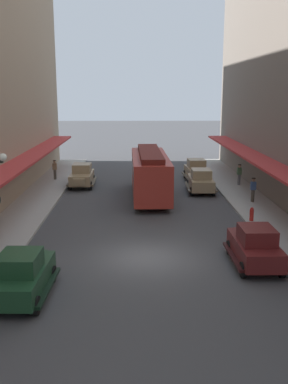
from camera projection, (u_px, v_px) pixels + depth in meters
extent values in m
plane|color=#424244|center=(147.00, 258.00, 20.83)|extent=(200.00, 200.00, 0.00)
cube|color=#591919|center=(255.00, 249.00, 19.79)|extent=(1.70, 3.90, 0.80)
cube|color=#591919|center=(257.00, 235.00, 19.38)|extent=(1.44, 1.70, 0.70)
cube|color=#8C9EA8|center=(257.00, 235.00, 19.38)|extent=(1.37, 1.67, 0.42)
cube|color=#591919|center=(243.00, 233.00, 21.86)|extent=(0.94, 0.36, 0.52)
cube|color=black|center=(233.00, 256.00, 19.84)|extent=(0.24, 3.51, 0.12)
cube|color=black|center=(275.00, 256.00, 19.88)|extent=(0.24, 3.51, 0.12)
cylinder|color=black|center=(230.00, 247.00, 21.19)|extent=(0.22, 0.68, 0.68)
cylinder|color=black|center=(263.00, 247.00, 21.23)|extent=(0.22, 0.68, 0.68)
cylinder|color=black|center=(243.00, 270.00, 18.53)|extent=(0.22, 0.68, 0.68)
cylinder|color=black|center=(282.00, 269.00, 18.57)|extent=(0.22, 0.68, 0.68)
cube|color=#193D23|center=(23.00, 279.00, 16.68)|extent=(1.81, 3.95, 0.80)
cube|color=#193D23|center=(20.00, 262.00, 16.27)|extent=(1.49, 1.74, 0.70)
cube|color=#8C9EA8|center=(20.00, 262.00, 16.27)|extent=(1.42, 1.70, 0.42)
cube|color=#193D23|center=(37.00, 257.00, 18.74)|extent=(0.95, 0.39, 0.52)
cube|color=black|center=(48.00, 287.00, 16.74)|extent=(0.34, 3.52, 0.12)
cylinder|color=black|center=(13.00, 274.00, 18.10)|extent=(0.24, 0.69, 0.68)
cylinder|color=black|center=(52.00, 274.00, 18.09)|extent=(0.24, 0.69, 0.68)
cylinder|color=black|center=(36.00, 306.00, 15.43)|extent=(0.24, 0.69, 0.68)
cube|color=#997F5B|center=(197.00, 172.00, 38.76)|extent=(1.84, 3.96, 0.80)
cube|color=#997F5B|center=(196.00, 163.00, 38.83)|extent=(1.50, 1.75, 0.70)
cube|color=#8C9EA8|center=(196.00, 163.00, 38.83)|extent=(1.43, 1.72, 0.42)
cube|color=#997F5B|center=(201.00, 176.00, 36.67)|extent=(0.95, 0.39, 0.52)
cube|color=#4C3F2D|center=(207.00, 176.00, 38.88)|extent=(0.37, 3.52, 0.12)
cube|color=#4C3F2D|center=(186.00, 176.00, 38.77)|extent=(0.37, 3.52, 0.12)
cylinder|color=black|center=(209.00, 180.00, 37.56)|extent=(0.25, 0.69, 0.68)
cylinder|color=black|center=(190.00, 180.00, 37.47)|extent=(0.25, 0.69, 0.68)
cylinder|color=black|center=(203.00, 174.00, 40.22)|extent=(0.25, 0.69, 0.68)
cylinder|color=black|center=(185.00, 174.00, 40.13)|extent=(0.25, 0.69, 0.68)
cube|color=#997F5B|center=(201.00, 183.00, 34.24)|extent=(1.81, 3.95, 0.80)
cube|color=#997F5B|center=(201.00, 174.00, 33.83)|extent=(1.49, 1.74, 0.70)
cube|color=#8C9EA8|center=(201.00, 174.00, 33.83)|extent=(1.42, 1.71, 0.42)
cube|color=#997F5B|center=(198.00, 177.00, 36.31)|extent=(0.95, 0.39, 0.52)
cube|color=#4C3F2D|center=(188.00, 187.00, 34.32)|extent=(0.34, 3.52, 0.12)
cube|color=#4C3F2D|center=(213.00, 187.00, 34.31)|extent=(0.34, 3.52, 0.12)
cylinder|color=black|center=(189.00, 184.00, 35.67)|extent=(0.24, 0.69, 0.68)
cylinder|color=black|center=(209.00, 184.00, 35.66)|extent=(0.24, 0.69, 0.68)
cylinder|color=black|center=(192.00, 192.00, 33.01)|extent=(0.24, 0.69, 0.68)
cylinder|color=black|center=(213.00, 192.00, 32.99)|extent=(0.24, 0.69, 0.68)
cube|color=#997F5B|center=(82.00, 178.00, 36.33)|extent=(1.73, 3.91, 0.80)
cube|color=#997F5B|center=(82.00, 168.00, 36.40)|extent=(1.45, 1.71, 0.70)
cube|color=#8C9EA8|center=(82.00, 168.00, 36.40)|extent=(1.38, 1.68, 0.42)
cube|color=#997F5B|center=(79.00, 182.00, 34.24)|extent=(0.94, 0.37, 0.52)
cube|color=#4C3F2D|center=(94.00, 181.00, 36.42)|extent=(0.27, 3.51, 0.12)
cube|color=#4C3F2D|center=(70.00, 181.00, 36.37)|extent=(0.27, 3.51, 0.12)
cylinder|color=black|center=(90.00, 186.00, 35.11)|extent=(0.23, 0.68, 0.68)
cylinder|color=black|center=(70.00, 186.00, 35.06)|extent=(0.23, 0.68, 0.68)
cylinder|color=black|center=(93.00, 179.00, 37.77)|extent=(0.23, 0.68, 0.68)
cylinder|color=black|center=(74.00, 179.00, 37.72)|extent=(0.23, 0.68, 0.68)
cube|color=#A52D23|center=(150.00, 174.00, 32.22)|extent=(2.68, 9.65, 2.70)
cube|color=#5B1913|center=(150.00, 153.00, 31.88)|extent=(1.66, 8.67, 0.36)
cube|color=#8C9EA8|center=(150.00, 168.00, 32.12)|extent=(2.69, 8.88, 0.95)
cube|color=black|center=(152.00, 205.00, 29.76)|extent=(2.02, 1.24, 0.40)
cube|color=black|center=(148.00, 187.00, 35.37)|extent=(2.02, 1.24, 0.40)
sphere|color=white|center=(3.00, 157.00, 17.86)|extent=(0.32, 0.32, 0.32)
cylinder|color=#B21E19|center=(252.00, 215.00, 26.17)|extent=(0.24, 0.24, 0.70)
sphere|color=#B21E19|center=(252.00, 209.00, 26.09)|extent=(0.20, 0.20, 0.20)
cylinder|color=slate|center=(239.00, 180.00, 36.31)|extent=(0.24, 0.24, 0.85)
cube|color=#4C724C|center=(239.00, 171.00, 36.16)|extent=(0.36, 0.22, 0.56)
sphere|color=tan|center=(240.00, 166.00, 36.07)|extent=(0.22, 0.22, 0.22)
cylinder|color=black|center=(240.00, 165.00, 36.04)|extent=(0.28, 0.28, 0.04)
cylinder|color=#4C4238|center=(253.00, 196.00, 30.67)|extent=(0.24, 0.24, 0.85)
cube|color=#3F598C|center=(253.00, 186.00, 30.52)|extent=(0.36, 0.22, 0.56)
sphere|color=#9E7051|center=(254.00, 180.00, 30.43)|extent=(0.22, 0.22, 0.22)
cylinder|color=black|center=(254.00, 178.00, 30.40)|extent=(0.28, 0.28, 0.04)
cylinder|color=#4C4238|center=(55.00, 175.00, 38.53)|extent=(0.24, 0.24, 0.85)
cube|color=#8C6647|center=(55.00, 167.00, 38.38)|extent=(0.36, 0.22, 0.56)
sphere|color=#9E7051|center=(54.00, 162.00, 38.29)|extent=(0.22, 0.22, 0.22)
cylinder|color=black|center=(54.00, 161.00, 38.26)|extent=(0.28, 0.28, 0.04)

